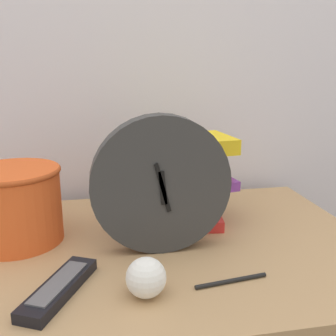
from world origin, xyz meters
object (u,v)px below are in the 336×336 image
Objects in this scene: basket at (14,203)px; pen at (231,281)px; tv_remote at (59,288)px; crumpled_paper_ball at (146,278)px; desk_clock at (161,185)px; book_stack at (178,179)px.

pen is at bearing -32.07° from basket.
basket is 1.08× the size of tv_remote.
tv_remote is at bearing 166.77° from crumpled_paper_ball.
tv_remote is 0.15m from crumpled_paper_ball.
desk_clock is 1.50× the size of tv_remote.
basket reaches higher than tv_remote.
basket is at bearing 161.50° from desk_clock.
basket is 1.48× the size of pen.
desk_clock is 2.06× the size of pen.
crumpled_paper_ball is (-0.05, -0.16, -0.11)m from desk_clock.
desk_clock is at bearing -18.50° from basket.
basket is 0.49m from pen.
tv_remote is 2.77× the size of crumpled_paper_ball.
pen is at bearing 4.22° from crumpled_paper_ball.
crumpled_paper_ball reaches higher than pen.
pen is (0.03, -0.29, -0.11)m from book_stack.
basket is at bearing 114.49° from tv_remote.
book_stack is (0.07, 0.14, -0.03)m from desk_clock.
crumpled_paper_ball is at bearing -108.25° from desk_clock.
pen is (0.30, -0.02, -0.01)m from tv_remote.
basket reaches higher than pen.
pen is at bearing -4.33° from tv_remote.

